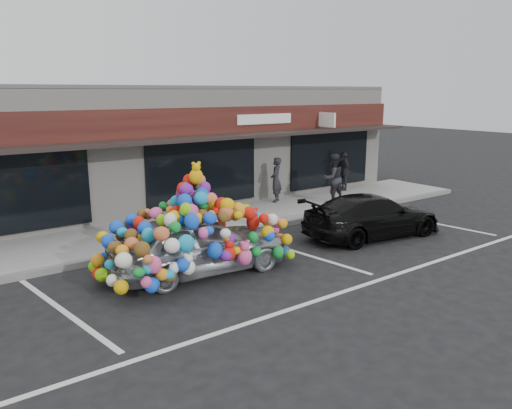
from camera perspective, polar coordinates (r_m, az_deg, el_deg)
ground at (r=11.42m, az=-5.05°, el=-8.42°), size 90.00×90.00×0.00m
shop_building at (r=18.52m, az=-18.93°, el=6.06°), size 24.00×7.20×4.31m
sidewalk at (r=14.80m, az=-13.13°, el=-3.41°), size 26.00×3.00×0.15m
kerb at (r=13.49m, az=-10.60°, el=-4.89°), size 26.00×0.18×0.16m
parking_stripe_left at (r=10.47m, az=-21.12°, el=-11.31°), size 0.73×4.37×0.01m
parking_stripe_mid at (r=13.14m, az=5.03°, el=-5.52°), size 0.73×4.37×0.01m
parking_stripe_right at (r=17.05m, az=18.85°, el=-1.86°), size 0.73×4.37×0.01m
lane_line at (r=10.93m, az=10.56°, el=-9.58°), size 14.00×0.12×0.01m
toy_car at (r=11.54m, az=-6.61°, el=-3.65°), size 3.01×4.57×2.58m
black_sedan at (r=14.77m, az=13.19°, el=-1.25°), size 2.31×4.47×1.24m
pedestrian_a at (r=18.20m, az=2.30°, el=2.84°), size 0.71×0.69×1.64m
pedestrian_b at (r=18.33m, az=8.75°, el=2.99°), size 0.92×0.75×1.78m
pedestrian_c at (r=20.70m, az=9.98°, el=3.80°), size 1.00×0.66×1.59m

